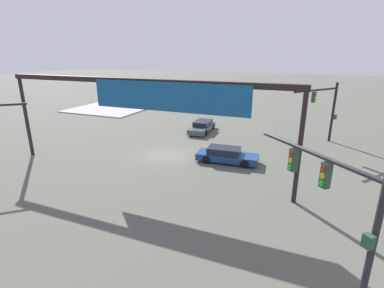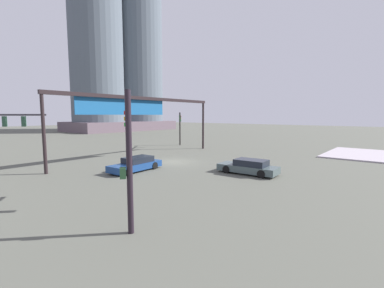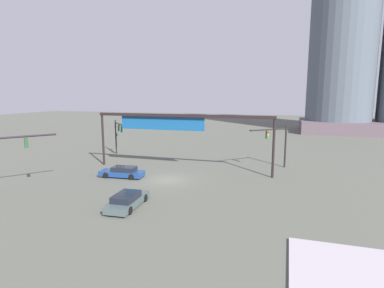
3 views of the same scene
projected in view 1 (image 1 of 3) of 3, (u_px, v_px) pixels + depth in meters
The scene contains 7 objects.
ground_plane at pixel (166, 155), 24.59m from camera, with size 227.33×227.33×0.00m, color #55564C.
sidewalk_corner at pixel (117, 107), 46.72m from camera, with size 11.25×13.94×0.15m, color #ABA0AA.
traffic_signal_near_corner at pixel (326, 104), 26.84m from camera, with size 3.98×4.89×5.80m.
traffic_signal_opposite_side at pixel (335, 196), 9.86m from camera, with size 4.21×4.53×5.27m.
overhead_sign_gantry at pixel (143, 96), 18.75m from camera, with size 21.85×0.43×6.83m.
sedan_car_approaching at pixel (226, 155), 22.95m from camera, with size 5.01×2.12×1.21m.
sedan_car_waiting_far at pixel (202, 127), 31.95m from camera, with size 2.14×4.97×1.21m.
Camera 1 is at (-10.95, 20.51, 8.37)m, focal length 26.71 mm.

